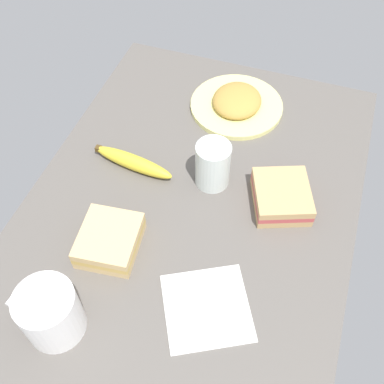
# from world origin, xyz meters

# --- Properties ---
(tabletop) EXTENTS (0.90, 0.64, 0.02)m
(tabletop) POSITION_xyz_m (0.00, 0.00, 0.01)
(tabletop) COLOR #5B5651
(tabletop) RESTS_ON ground
(plate_of_food) EXTENTS (0.22, 0.22, 0.04)m
(plate_of_food) POSITION_xyz_m (0.29, -0.01, 0.03)
(plate_of_food) COLOR #EAE58C
(plate_of_food) RESTS_ON tabletop
(coffee_mug_black) EXTENTS (0.10, 0.12, 0.10)m
(coffee_mug_black) POSITION_xyz_m (-0.31, 0.13, 0.07)
(coffee_mug_black) COLOR white
(coffee_mug_black) RESTS_ON tabletop
(sandwich_main) EXTENTS (0.15, 0.14, 0.04)m
(sandwich_main) POSITION_xyz_m (0.05, -0.17, 0.04)
(sandwich_main) COLOR tan
(sandwich_main) RESTS_ON tabletop
(sandwich_side) EXTENTS (0.13, 0.12, 0.04)m
(sandwich_side) POSITION_xyz_m (-0.15, 0.11, 0.04)
(sandwich_side) COLOR #DBB77A
(sandwich_side) RESTS_ON tabletop
(glass_of_milk) EXTENTS (0.07, 0.07, 0.10)m
(glass_of_milk) POSITION_xyz_m (0.06, -0.02, 0.07)
(glass_of_milk) COLOR silver
(glass_of_milk) RESTS_ON tabletop
(banana) EXTENTS (0.06, 0.18, 0.03)m
(banana) POSITION_xyz_m (0.04, 0.15, 0.04)
(banana) COLOR yellow
(banana) RESTS_ON tabletop
(paper_napkin) EXTENTS (0.19, 0.19, 0.00)m
(paper_napkin) POSITION_xyz_m (-0.21, -0.10, 0.02)
(paper_napkin) COLOR white
(paper_napkin) RESTS_ON tabletop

